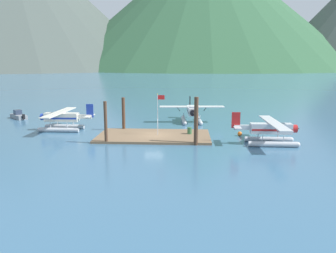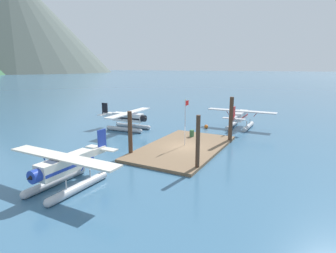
# 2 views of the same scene
# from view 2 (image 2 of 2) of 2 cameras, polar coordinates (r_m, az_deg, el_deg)

# --- Properties ---
(ground_plane) EXTENTS (1200.00, 1200.00, 0.00)m
(ground_plane) POSITION_cam_2_polar(r_m,az_deg,el_deg) (31.59, 3.21, -4.71)
(ground_plane) COLOR #38607F
(dock_platform) EXTENTS (14.55, 8.23, 0.30)m
(dock_platform) POSITION_cam_2_polar(r_m,az_deg,el_deg) (31.55, 3.22, -4.45)
(dock_platform) COLOR brown
(dock_platform) RESTS_ON ground
(piling_near_left) EXTENTS (0.38, 0.38, 5.12)m
(piling_near_left) POSITION_cam_2_polar(r_m,az_deg,el_deg) (24.67, 6.27, -3.49)
(piling_near_left) COLOR #4C3323
(piling_near_left) RESTS_ON ground
(piling_near_right) EXTENTS (0.49, 0.49, 5.70)m
(piling_near_right) POSITION_cam_2_polar(r_m,az_deg,el_deg) (34.55, 13.04, 1.35)
(piling_near_right) COLOR #4C3323
(piling_near_right) RESTS_ON ground
(piling_far_left) EXTENTS (0.45, 0.45, 4.77)m
(piling_far_left) POSITION_cam_2_polar(r_m,az_deg,el_deg) (28.98, -7.94, -1.49)
(piling_far_left) COLOR #4C3323
(piling_far_left) RESTS_ON ground
(flagpole) EXTENTS (0.95, 0.10, 5.38)m
(flagpole) POSITION_cam_2_polar(r_m,az_deg,el_deg) (31.31, 3.71, 2.08)
(flagpole) COLOR silver
(flagpole) RESTS_ON dock_platform
(fuel_drum) EXTENTS (0.62, 0.62, 0.88)m
(fuel_drum) POSITION_cam_2_polar(r_m,az_deg,el_deg) (35.88, 5.01, -1.42)
(fuel_drum) COLOR #33663D
(fuel_drum) RESTS_ON dock_platform
(mooring_buoy) EXTENTS (0.60, 0.60, 0.60)m
(mooring_buoy) POSITION_cam_2_polar(r_m,az_deg,el_deg) (42.20, 8.00, -0.01)
(mooring_buoy) COLOR orange
(mooring_buoy) RESTS_ON ground
(mountain_ridge_east_peak) EXTENTS (309.69, 309.69, 166.61)m
(mountain_ridge_east_peak) POSITION_cam_2_polar(r_m,az_deg,el_deg) (532.56, -30.05, 18.83)
(mountain_ridge_east_peak) COLOR #4C5651
(mountain_ridge_east_peak) RESTS_ON ground
(seaplane_cream_port_fwd) EXTENTS (7.98, 10.40, 3.84)m
(seaplane_cream_port_fwd) POSITION_cam_2_polar(r_m,az_deg,el_deg) (22.68, -20.60, -8.30)
(seaplane_cream_port_fwd) COLOR #B7BABF
(seaplane_cream_port_fwd) RESTS_ON ground
(seaplane_white_bow_right) EXTENTS (10.47, 7.97, 3.84)m
(seaplane_white_bow_right) POSITION_cam_2_polar(r_m,az_deg,el_deg) (41.14, -8.37, 1.48)
(seaplane_white_bow_right) COLOR #B7BABF
(seaplane_white_bow_right) RESTS_ON ground
(seaplane_silver_stbd_aft) EXTENTS (7.98, 10.40, 3.84)m
(seaplane_silver_stbd_aft) POSITION_cam_2_polar(r_m,az_deg,el_deg) (43.50, 14.95, 1.78)
(seaplane_silver_stbd_aft) COLOR #B7BABF
(seaplane_silver_stbd_aft) RESTS_ON ground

